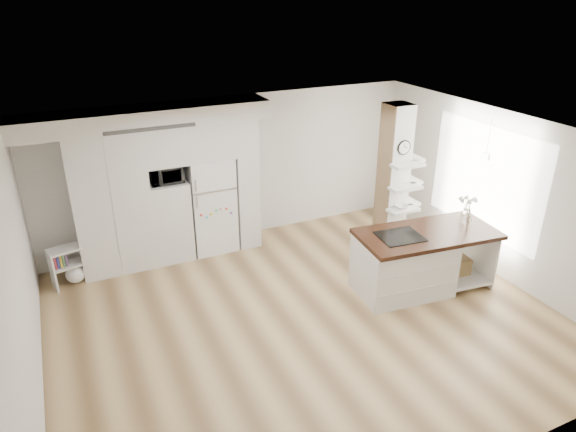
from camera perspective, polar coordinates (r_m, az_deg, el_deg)
name	(u,v)px	position (r m, az deg, el deg)	size (l,w,h in m)	color
floor	(304,318)	(7.65, 1.78, -11.24)	(7.00, 6.00, 0.01)	tan
room	(306,201)	(6.74, 1.98, 1.69)	(7.04, 6.04, 2.72)	white
cabinet_wall	(155,178)	(8.83, -14.53, 4.06)	(4.00, 0.71, 2.70)	silver
refrigerator	(211,204)	(9.26, -8.56, 1.34)	(0.78, 0.69, 1.75)	white
column	(399,182)	(9.02, 12.25, 3.67)	(0.69, 0.90, 2.70)	silver
window	(485,180)	(9.10, 21.03, 3.75)	(2.40, 2.40, 0.00)	white
pendant_light	(406,161)	(7.64, 13.00, 5.95)	(0.12, 0.12, 0.10)	white
kitchen_island	(410,261)	(8.26, 13.44, -4.92)	(2.26, 1.25, 1.55)	silver
bookshelf	(71,268)	(9.01, -22.97, -5.31)	(0.61, 0.43, 0.65)	silver
floor_plant_a	(446,248)	(9.37, 17.14, -3.42)	(0.29, 0.23, 0.52)	#3C6428
floor_plant_b	(379,208)	(10.80, 10.09, 0.84)	(0.24, 0.24, 0.42)	#3C6428
microwave	(166,174)	(8.80, -13.41, 4.54)	(0.54, 0.37, 0.30)	#2D2D2D
shelf_plant	(406,168)	(9.24, 12.98, 5.23)	(0.27, 0.23, 0.30)	#3C6428
decor_bowl	(402,207)	(8.93, 12.52, 1.02)	(0.22, 0.22, 0.05)	white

